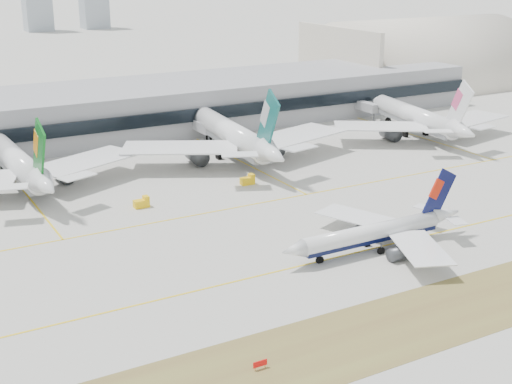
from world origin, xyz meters
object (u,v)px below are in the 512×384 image
widebody_china_air (418,119)px  taxiing_airliner (378,233)px  widebody_cathay (233,136)px  hangar (417,86)px  widebody_eva (19,164)px  terminal (95,113)px

widebody_china_air → taxiing_airliner: bearing=144.4°
widebody_cathay → widebody_china_air: (63.79, -6.05, -0.61)m
widebody_china_air → hangar: size_ratio=0.68×
widebody_eva → widebody_cathay: size_ratio=0.92×
widebody_cathay → terminal: (-26.13, 46.85, 0.97)m
taxiing_airliner → widebody_eva: (-53.12, 75.93, 2.42)m
taxiing_airliner → widebody_cathay: size_ratio=0.64×
widebody_china_air → terminal: bearing=70.0°
widebody_cathay → hangar: (128.44, 67.02, -6.40)m
terminal → widebody_eva: bearing=-126.8°
terminal → taxiing_airliner: bearing=-80.7°
widebody_cathay → hangar: hangar is taller
widebody_china_air → terminal: 104.34m
taxiing_airliner → hangar: bearing=-133.6°
widebody_eva → terminal: widebody_eva is taller
widebody_eva → hangar: hangar is taller
terminal → hangar: 156.05m
terminal → widebody_china_air: bearing=-30.5°
taxiing_airliner → widebody_eva: bearing=-54.8°
widebody_cathay → widebody_china_air: size_ratio=1.12×
hangar → widebody_cathay: bearing=-152.4°
taxiing_airliner → widebody_eva: 92.70m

